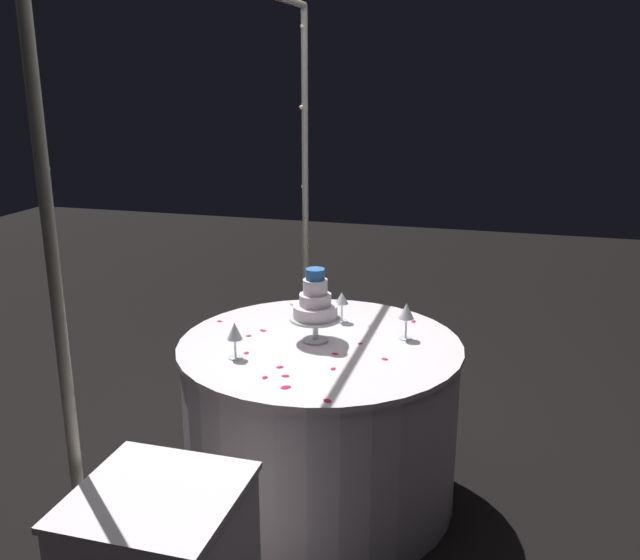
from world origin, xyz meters
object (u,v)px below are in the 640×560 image
object	(u,v)px
cake_knife	(306,311)
main_table	(320,421)
wine_glass_1	(406,312)
wine_glass_2	(235,332)
decorative_arch	(224,166)
tiered_cake	(315,304)
wine_glass_0	(342,300)

from	to	relation	value
cake_knife	main_table	bearing A→B (deg)	-154.64
cake_knife	wine_glass_1	bearing A→B (deg)	-113.42
main_table	wine_glass_2	size ratio (longest dim) A/B	7.95
decorative_arch	cake_knife	xyz separation A→B (m)	(0.37, -0.23, -0.73)
tiered_cake	wine_glass_0	xyz separation A→B (m)	(0.27, -0.05, -0.06)
tiered_cake	decorative_arch	bearing A→B (deg)	92.20
decorative_arch	wine_glass_0	distance (m)	0.82
wine_glass_1	cake_knife	size ratio (longest dim) A/B	0.68
decorative_arch	wine_glass_0	xyz separation A→B (m)	(0.29, -0.43, -0.63)
wine_glass_1	cake_knife	world-z (taller)	wine_glass_1
wine_glass_1	wine_glass_0	bearing A→B (deg)	66.56
wine_glass_0	decorative_arch	bearing A→B (deg)	123.37
decorative_arch	cake_knife	bearing A→B (deg)	-32.10
decorative_arch	wine_glass_2	xyz separation A→B (m)	(-0.25, -0.13, -0.63)
tiered_cake	cake_knife	world-z (taller)	tiered_cake
decorative_arch	tiered_cake	size ratio (longest dim) A/B	7.26
main_table	cake_knife	size ratio (longest dim) A/B	5.09
decorative_arch	wine_glass_0	world-z (taller)	decorative_arch
tiered_cake	main_table	bearing A→B (deg)	-120.80
wine_glass_0	cake_knife	distance (m)	0.24
wine_glass_0	cake_knife	xyz separation A→B (m)	(0.09, 0.20, -0.10)
main_table	wine_glass_0	size ratio (longest dim) A/B	8.49
decorative_arch	main_table	world-z (taller)	decorative_arch
main_table	tiered_cake	xyz separation A→B (m)	(0.01, 0.02, 0.54)
main_table	wine_glass_0	xyz separation A→B (m)	(0.29, -0.02, 0.48)
wine_glass_2	decorative_arch	bearing A→B (deg)	26.83
decorative_arch	wine_glass_1	size ratio (longest dim) A/B	14.44
wine_glass_0	wine_glass_2	size ratio (longest dim) A/B	0.94
tiered_cake	wine_glass_2	size ratio (longest dim) A/B	2.11
decorative_arch	tiered_cake	bearing A→B (deg)	-87.80
tiered_cake	cake_knife	distance (m)	0.42
main_table	wine_glass_1	xyz separation A→B (m)	(0.15, -0.34, 0.49)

